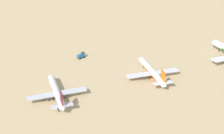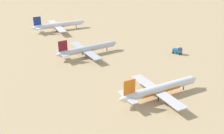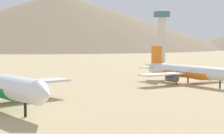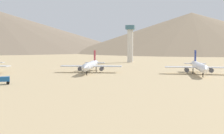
# 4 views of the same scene
# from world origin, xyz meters

# --- Properties ---
(ground_plane) EXTENTS (1800.00, 1800.00, 0.00)m
(ground_plane) POSITION_xyz_m (0.00, 0.00, 0.00)
(ground_plane) COLOR tan
(parked_jet_2) EXTENTS (40.96, 33.36, 11.81)m
(parked_jet_2) POSITION_xyz_m (-0.76, 2.52, 3.93)
(parked_jet_2) COLOR silver
(parked_jet_2) RESTS_ON ground
(control_tower) EXTENTS (7.20, 7.20, 31.19)m
(control_tower) POSITION_xyz_m (-107.03, 66.02, 17.33)
(control_tower) COLOR beige
(control_tower) RESTS_ON ground
(desert_hill_3) EXTENTS (521.18, 521.18, 85.37)m
(desert_hill_3) POSITION_xyz_m (-492.60, 138.60, 42.69)
(desert_hill_3) COLOR #847056
(desert_hill_3) RESTS_ON ground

